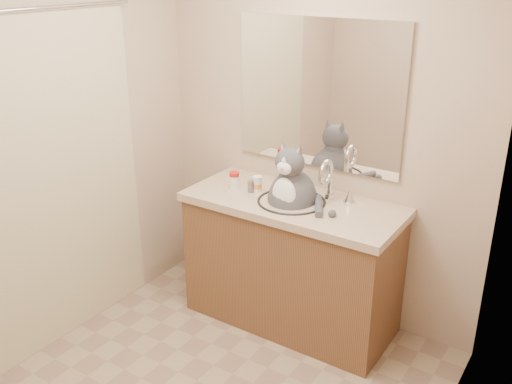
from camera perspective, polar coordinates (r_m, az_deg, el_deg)
room at (r=2.58m, az=-6.74°, el=-0.68°), size 2.22×2.52×2.42m
vanity at (r=3.63m, az=3.58°, el=-6.78°), size 1.34×0.59×1.12m
mirror at (r=3.50m, az=6.20°, el=9.69°), size 1.10×0.02×0.90m
shower_curtain at (r=3.43m, az=-19.18°, el=1.01°), size 0.02×1.30×1.93m
cat at (r=3.44m, az=3.58°, el=-0.45°), size 0.43×0.34×0.59m
pill_bottle_redcap at (r=3.61m, az=-2.18°, el=1.17°), size 0.06×0.06×0.11m
pill_bottle_orange at (r=3.57m, az=0.13°, el=0.78°), size 0.08×0.08×0.10m
grey_canister at (r=3.56m, az=-0.47°, el=0.58°), size 0.06×0.06×0.07m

